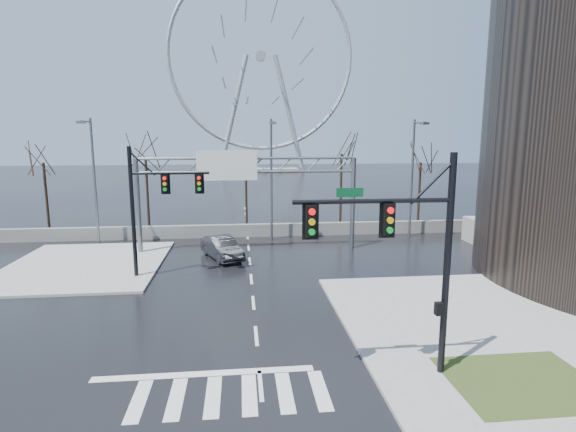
{
  "coord_description": "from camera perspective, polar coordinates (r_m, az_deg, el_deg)",
  "views": [
    {
      "loc": [
        -0.59,
        -18.33,
        8.46
      ],
      "look_at": [
        2.16,
        7.17,
        4.0
      ],
      "focal_mm": 28.0,
      "sensor_mm": 36.0,
      "label": 1
    }
  ],
  "objects": [
    {
      "name": "sign_gantry",
      "position": [
        33.45,
        -5.78,
        4.19
      ],
      "size": [
        16.36,
        0.4,
        7.6
      ],
      "color": "slate",
      "rests_on": "ground"
    },
    {
      "name": "car",
      "position": [
        32.3,
        -8.39,
        -4.0
      ],
      "size": [
        3.37,
        5.02,
        1.56
      ],
      "primitive_type": "imported",
      "rotation": [
        0.0,
        0.0,
        0.4
      ],
      "color": "black",
      "rests_on": "ground"
    },
    {
      "name": "sidewalk_far",
      "position": [
        33.14,
        -24.36,
        -5.69
      ],
      "size": [
        10.0,
        12.0,
        0.15
      ],
      "primitive_type": "cube",
      "color": "gray",
      "rests_on": "ground"
    },
    {
      "name": "signal_mast_near",
      "position": [
        15.81,
        15.3,
        -3.61
      ],
      "size": [
        5.52,
        0.41,
        8.0
      ],
      "color": "black",
      "rests_on": "ground"
    },
    {
      "name": "streetlight_mid",
      "position": [
        36.67,
        -2.1,
        5.83
      ],
      "size": [
        0.5,
        2.55,
        10.0
      ],
      "color": "slate",
      "rests_on": "ground"
    },
    {
      "name": "tree_center",
      "position": [
        42.96,
        -5.38,
        5.43
      ],
      "size": [
        3.25,
        3.25,
        6.5
      ],
      "color": "black",
      "rests_on": "ground"
    },
    {
      "name": "streetlight_left",
      "position": [
        38.32,
        -23.57,
        5.2
      ],
      "size": [
        0.5,
        2.55,
        10.0
      ],
      "color": "slate",
      "rests_on": "ground"
    },
    {
      "name": "barrier_wall",
      "position": [
        39.14,
        -5.17,
        -1.84
      ],
      "size": [
        52.0,
        0.5,
        1.1
      ],
      "primitive_type": "cube",
      "color": "slate",
      "rests_on": "ground"
    },
    {
      "name": "streetlight_right",
      "position": [
        39.38,
        15.68,
        5.75
      ],
      "size": [
        0.5,
        2.55,
        10.0
      ],
      "color": "slate",
      "rests_on": "ground"
    },
    {
      "name": "grass_strip",
      "position": [
        18.4,
        27.61,
        -18.16
      ],
      "size": [
        5.0,
        4.0,
        0.02
      ],
      "primitive_type": "cube",
      "color": "#2B3F1A",
      "rests_on": "sidewalk_near"
    },
    {
      "name": "tree_left",
      "position": [
        42.74,
        -17.6,
        6.07
      ],
      "size": [
        3.75,
        3.75,
        7.5
      ],
      "color": "black",
      "rests_on": "ground"
    },
    {
      "name": "tree_far_left",
      "position": [
        45.86,
        -28.57,
        5.06
      ],
      "size": [
        3.5,
        3.5,
        7.0
      ],
      "color": "black",
      "rests_on": "ground"
    },
    {
      "name": "sidewalk_right_ext",
      "position": [
        24.41,
        20.38,
        -10.87
      ],
      "size": [
        12.0,
        10.0,
        0.15
      ],
      "primitive_type": "cube",
      "color": "gray",
      "rests_on": "ground"
    },
    {
      "name": "ferris_wheel",
      "position": [
        114.83,
        -3.47,
        18.7
      ],
      "size": [
        45.0,
        6.0,
        50.91
      ],
      "color": "gray",
      "rests_on": "ground"
    },
    {
      "name": "signal_mast_far",
      "position": [
        28.03,
        -16.97,
        2.0
      ],
      "size": [
        4.72,
        0.41,
        8.0
      ],
      "color": "black",
      "rests_on": "ground"
    },
    {
      "name": "tree_far_right",
      "position": [
        45.94,
        16.46,
        5.66
      ],
      "size": [
        3.4,
        3.4,
        6.8
      ],
      "color": "black",
      "rests_on": "ground"
    },
    {
      "name": "tree_right",
      "position": [
        42.97,
        6.8,
        6.8
      ],
      "size": [
        3.9,
        3.9,
        7.8
      ],
      "color": "black",
      "rests_on": "ground"
    },
    {
      "name": "ground",
      "position": [
        20.2,
        -4.06,
        -14.93
      ],
      "size": [
        260.0,
        260.0,
        0.0
      ],
      "primitive_type": "plane",
      "color": "black",
      "rests_on": "ground"
    }
  ]
}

